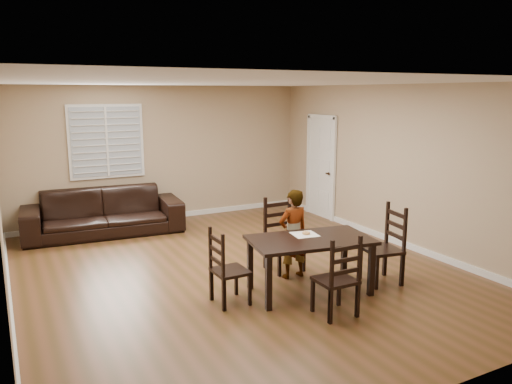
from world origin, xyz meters
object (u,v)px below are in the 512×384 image
dining_table (310,245)px  chair_left (222,271)px  donut (306,233)px  chair_near (280,236)px  chair_right (390,247)px  child (293,234)px  sofa (104,212)px  chair_far (342,282)px

dining_table → chair_left: (-1.17, 0.17, -0.21)m
dining_table → donut: size_ratio=16.04×
chair_near → chair_right: size_ratio=1.00×
chair_near → child: (-0.04, -0.44, 0.14)m
chair_near → sofa: bearing=120.8°
chair_right → child: size_ratio=0.85×
chair_near → chair_left: bearing=-149.5°
chair_far → child: (0.20, 1.38, 0.19)m
chair_far → chair_right: chair_right is taller
donut → sofa: (-1.87, 3.88, -0.34)m
chair_left → chair_right: chair_right is taller
donut → dining_table: bearing=-105.4°
donut → sofa: sofa is taller
donut → sofa: bearing=115.8°
child → donut: bearing=80.4°
dining_table → chair_near: chair_near is taller
chair_right → chair_far: bearing=-54.7°
chair_near → child: child is taller
chair_far → donut: 1.05m
dining_table → child: size_ratio=1.33×
child → donut: 0.41m
chair_left → child: size_ratio=0.75×
chair_far → chair_right: (1.30, 0.63, 0.04)m
chair_near → chair_far: size_ratio=1.09×
chair_right → child: child is taller
child → chair_near: bearing=-99.2°
dining_table → chair_right: chair_right is taller
child → donut: size_ratio=12.10×
dining_table → chair_far: size_ratio=1.71×
chair_right → sofa: size_ratio=0.39×
child → sofa: child is taller
chair_left → dining_table: bearing=-99.1°
chair_near → donut: size_ratio=10.28×
chair_right → donut: bearing=-98.1°
chair_right → donut: size_ratio=10.33×
chair_near → chair_far: (-0.25, -1.81, -0.04)m
child → sofa: (-1.91, 3.49, -0.22)m
chair_right → sofa: chair_right is taller
donut → chair_far: bearing=-99.2°
chair_near → sofa: (-1.96, 3.05, -0.08)m
chair_near → donut: chair_near is taller
chair_near → donut: 0.87m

